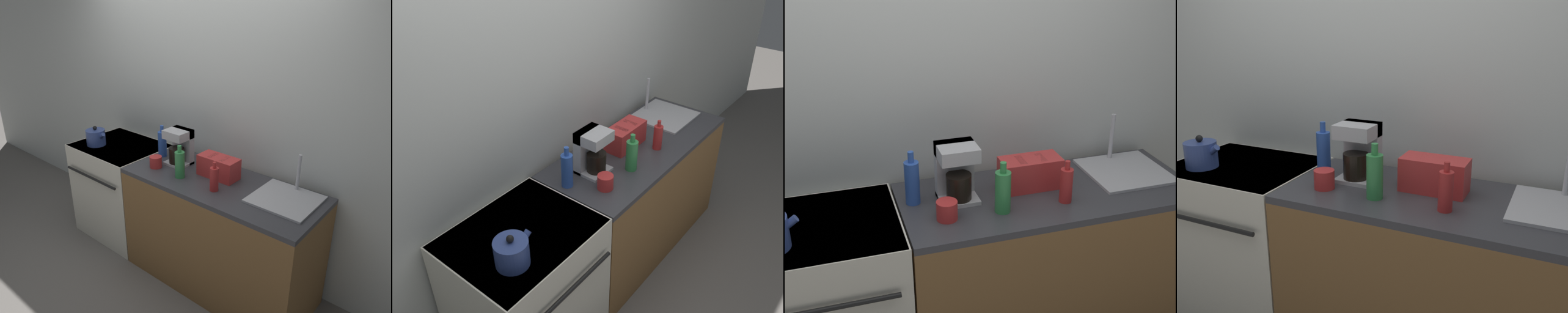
% 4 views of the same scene
% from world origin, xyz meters
% --- Properties ---
extents(wall_back, '(8.00, 0.05, 2.60)m').
position_xyz_m(wall_back, '(0.00, 0.71, 1.30)').
color(wall_back, silver).
rests_on(wall_back, ground_plane).
extents(stove, '(0.80, 0.69, 0.92)m').
position_xyz_m(stove, '(-0.63, 0.33, 0.47)').
color(stove, silver).
rests_on(stove, ground_plane).
extents(counter_block, '(1.53, 0.64, 0.92)m').
position_xyz_m(counter_block, '(0.55, 0.32, 0.46)').
color(counter_block, brown).
rests_on(counter_block, ground_plane).
extents(kettle, '(0.22, 0.17, 0.18)m').
position_xyz_m(kettle, '(-0.80, 0.20, 0.99)').
color(kettle, '#33478C').
rests_on(kettle, stove).
extents(toaster, '(0.31, 0.15, 0.16)m').
position_xyz_m(toaster, '(0.47, 0.39, 1.00)').
color(toaster, red).
rests_on(toaster, counter_block).
extents(coffee_maker, '(0.19, 0.18, 0.30)m').
position_xyz_m(coffee_maker, '(0.08, 0.39, 1.07)').
color(coffee_maker, '#B7B7BC').
rests_on(coffee_maker, counter_block).
extents(sink_tray, '(0.43, 0.42, 0.28)m').
position_xyz_m(sink_tray, '(1.04, 0.40, 0.93)').
color(sink_tray, '#B7B7BC').
rests_on(sink_tray, counter_block).
extents(bottle_green, '(0.08, 0.08, 0.26)m').
position_xyz_m(bottle_green, '(0.25, 0.19, 1.03)').
color(bottle_green, '#338C47').
rests_on(bottle_green, counter_block).
extents(bottle_blue, '(0.07, 0.07, 0.28)m').
position_xyz_m(bottle_blue, '(-0.14, 0.40, 1.03)').
color(bottle_blue, '#2D56B7').
rests_on(bottle_blue, counter_block).
extents(bottle_red, '(0.06, 0.06, 0.22)m').
position_xyz_m(bottle_red, '(0.58, 0.19, 1.01)').
color(bottle_red, '#B72828').
rests_on(bottle_red, counter_block).
extents(cup_red, '(0.10, 0.10, 0.09)m').
position_xyz_m(cup_red, '(-0.02, 0.20, 0.96)').
color(cup_red, red).
rests_on(cup_red, counter_block).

